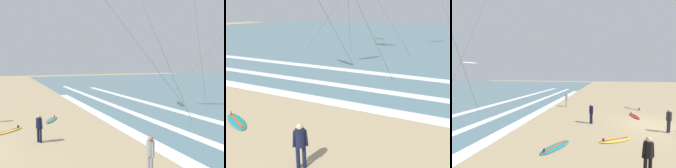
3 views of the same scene
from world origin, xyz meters
TOP-DOWN VIEW (x-y plane):
  - ground_plane at (0.00, 0.00)m, footprint 160.00×160.00m
  - wave_foam_shoreline at (1.83, 10.05)m, footprint 41.27×1.00m
  - wave_foam_mid_break at (-1.98, 13.05)m, footprint 58.75×0.80m
  - wave_foam_outer_break at (0.76, 17.25)m, footprint 54.96×1.00m
  - surfer_right_near at (-6.64, 1.84)m, footprint 0.32×0.50m
  - surfer_background_far at (-1.28, -0.75)m, footprint 0.42×0.42m
  - surfer_foreground_main at (-0.68, 4.45)m, footprint 0.46×0.37m
  - surfer_mid_group at (5.02, 7.92)m, footprint 0.51×0.32m
  - surfboard_near_water at (-5.27, 5.93)m, footprint 2.15×1.47m
  - surfboard_left_pile at (2.36, 0.72)m, footprint 2.17×0.98m
  - surfboard_foreground_flat at (-3.54, 2.79)m, footprint 1.65×2.08m
  - surfboard_right_spare at (5.77, 0.32)m, footprint 1.86×1.96m
  - kite_white_mid_center at (14.99, 33.03)m, footprint 4.40×5.10m

SIDE VIEW (x-z plane):
  - ground_plane at x=0.00m, z-range 0.00..0.00m
  - wave_foam_shoreline at x=1.83m, z-range 0.01..0.02m
  - wave_foam_mid_break at x=-1.98m, z-range 0.01..0.02m
  - wave_foam_outer_break at x=0.76m, z-range 0.01..0.02m
  - surfboard_near_water at x=-5.27m, z-range -0.08..0.17m
  - surfboard_left_pile at x=2.36m, z-range -0.08..0.17m
  - surfboard_foreground_flat at x=-3.54m, z-range -0.08..0.17m
  - surfboard_right_spare at x=5.77m, z-range -0.08..0.17m
  - surfer_right_near at x=-6.64m, z-range 0.16..1.76m
  - surfer_background_far at x=-1.28m, z-range 0.16..1.76m
  - surfer_foreground_main at x=-0.68m, z-range 0.16..1.76m
  - surfer_mid_group at x=5.02m, z-range 0.16..1.76m
  - kite_white_mid_center at x=14.99m, z-range 3.20..10.08m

